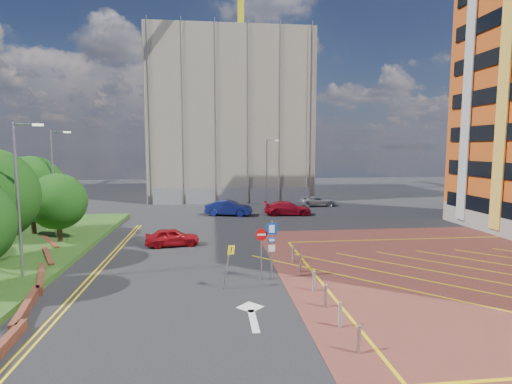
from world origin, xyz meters
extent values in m
plane|color=black|center=(0.00, 0.00, 0.00)|extent=(140.00, 140.00, 0.00)
cube|color=brown|center=(-10.60, -2.00, 0.20)|extent=(1.25, 4.56, 0.40)
cube|color=brown|center=(-11.60, 2.00, 0.20)|extent=(1.86, 4.43, 0.40)
cube|color=brown|center=(-12.80, 6.00, 0.20)|extent=(2.29, 4.27, 0.40)
cube|color=brown|center=(-14.20, 10.00, 0.20)|extent=(2.69, 4.06, 0.40)
cylinder|color=#3D2B1C|center=(-13.50, 10.00, 1.20)|extent=(0.36, 0.36, 1.80)
sphere|color=#12370C|center=(-13.50, 10.00, 3.20)|extent=(4.00, 4.00, 4.00)
cylinder|color=#3D2B1C|center=(-16.50, 13.00, 1.40)|extent=(0.36, 0.36, 2.20)
sphere|color=#12370C|center=(-16.50, 13.00, 3.88)|extent=(5.00, 5.00, 5.00)
cylinder|color=#9EA0A8|center=(-12.50, 2.00, 4.30)|extent=(0.16, 0.16, 8.00)
cylinder|color=#9EA0A8|center=(-11.90, 2.00, 8.18)|extent=(1.20, 0.10, 0.10)
cube|color=silver|center=(-11.30, 2.00, 8.15)|extent=(0.50, 0.15, 0.12)
cylinder|color=#9EA0A8|center=(-14.50, 12.00, 4.30)|extent=(0.16, 0.16, 8.00)
cylinder|color=#9EA0A8|center=(-13.90, 12.00, 8.18)|extent=(1.20, 0.10, 0.10)
cube|color=silver|center=(-13.30, 12.00, 8.15)|extent=(0.50, 0.15, 0.12)
cylinder|color=#9EA0A8|center=(4.00, 28.00, 4.00)|extent=(0.16, 0.16, 8.00)
cylinder|color=#9EA0A8|center=(4.60, 28.00, 7.88)|extent=(1.20, 0.10, 0.10)
cube|color=silver|center=(5.20, 28.00, 7.85)|extent=(0.50, 0.15, 0.12)
cylinder|color=#9EA0A8|center=(0.50, 1.00, 1.60)|extent=(0.10, 0.10, 3.20)
cube|color=#093EAB|center=(0.50, 0.97, 2.75)|extent=(0.60, 0.04, 0.60)
cube|color=white|center=(0.50, 0.94, 2.75)|extent=(0.30, 0.02, 0.42)
cube|color=#093EAB|center=(0.50, 0.97, 2.15)|extent=(0.40, 0.04, 0.25)
cube|color=white|center=(0.50, 0.94, 2.15)|extent=(0.28, 0.02, 0.14)
cube|color=white|center=(0.50, 0.97, 1.70)|extent=(0.35, 0.04, 0.35)
cylinder|color=#9EA0A8|center=(-0.05, 1.00, 1.35)|extent=(0.08, 0.08, 2.70)
cylinder|color=red|center=(-0.05, 0.97, 2.45)|extent=(0.64, 0.04, 0.64)
cube|color=white|center=(-0.05, 0.94, 2.45)|extent=(0.44, 0.02, 0.10)
cylinder|color=#9EA0A8|center=(-1.93, -0.23, 1.10)|extent=(0.42, 0.08, 2.19)
cube|color=yellow|center=(-1.71, -0.26, 2.00)|extent=(0.39, 0.39, 0.51)
cylinder|color=#9EA0A8|center=(2.30, -7.00, 0.47)|extent=(0.14, 0.14, 0.90)
cylinder|color=black|center=(2.30, -5.00, 0.47)|extent=(0.14, 0.14, 0.90)
cylinder|color=#9EA0A8|center=(2.30, -3.00, 0.47)|extent=(0.14, 0.14, 0.90)
cylinder|color=black|center=(2.30, -1.00, 0.47)|extent=(0.14, 0.14, 0.90)
cylinder|color=#9EA0A8|center=(2.30, 2.00, 0.47)|extent=(0.14, 0.14, 0.90)
cylinder|color=black|center=(2.30, 4.00, 0.47)|extent=(0.14, 0.14, 0.90)
cube|color=gray|center=(0.00, 40.00, 11.00)|extent=(21.20, 19.20, 22.00)
cube|color=yellow|center=(2.00, 42.00, 17.00)|extent=(0.90, 0.90, 34.00)
cube|color=gray|center=(1.00, 30.00, 1.00)|extent=(21.60, 0.06, 2.00)
imported|color=#A00D14|center=(-5.46, 8.97, 0.64)|extent=(3.96, 2.03, 1.29)
imported|color=navy|center=(-0.88, 21.39, 0.78)|extent=(5.00, 2.76, 1.56)
imported|color=red|center=(5.23, 21.03, 0.71)|extent=(5.01, 2.37, 1.41)
imported|color=#B8B8C0|center=(9.99, 26.87, 0.59)|extent=(4.39, 2.24, 1.19)
camera|label=1|loc=(-2.63, -19.46, 7.02)|focal=28.00mm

